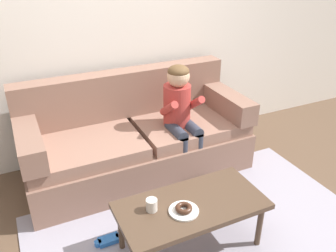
{
  "coord_description": "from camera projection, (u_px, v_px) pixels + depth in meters",
  "views": [
    {
      "loc": [
        -1.16,
        -2.03,
        2.07
      ],
      "look_at": [
        0.01,
        0.45,
        0.65
      ],
      "focal_mm": 37.68,
      "sensor_mm": 36.0,
      "label": 1
    }
  ],
  "objects": [
    {
      "name": "area_rug",
      "position": [
        204.0,
        234.0,
        2.82
      ],
      "size": [
        2.69,
        1.67,
        0.01
      ],
      "primitive_type": "cube",
      "color": "#9993A3",
      "rests_on": "ground"
    },
    {
      "name": "toy_controller",
      "position": [
        109.0,
        240.0,
        2.73
      ],
      "size": [
        0.23,
        0.09,
        0.05
      ],
      "rotation": [
        0.0,
        0.0,
        0.31
      ],
      "color": "blue",
      "rests_on": "ground"
    },
    {
      "name": "ground",
      "position": [
        189.0,
        215.0,
        3.02
      ],
      "size": [
        10.0,
        10.0,
        0.0
      ],
      "primitive_type": "plane",
      "color": "brown"
    },
    {
      "name": "coffee_table",
      "position": [
        191.0,
        208.0,
        2.54
      ],
      "size": [
        1.07,
        0.53,
        0.42
      ],
      "color": "#4C3828",
      "rests_on": "ground"
    },
    {
      "name": "person_child",
      "position": [
        181.0,
        111.0,
        3.32
      ],
      "size": [
        0.34,
        0.58,
        1.1
      ],
      "color": "#AD3833",
      "rests_on": "ground"
    },
    {
      "name": "donut",
      "position": [
        184.0,
        208.0,
        2.43
      ],
      "size": [
        0.15,
        0.15,
        0.04
      ],
      "primitive_type": "torus",
      "rotation": [
        0.0,
        0.0,
        2.79
      ],
      "color": "#422619",
      "rests_on": "plate"
    },
    {
      "name": "couch",
      "position": [
        136.0,
        140.0,
        3.49
      ],
      "size": [
        2.15,
        0.9,
        0.97
      ],
      "color": "#846051",
      "rests_on": "ground"
    },
    {
      "name": "plate",
      "position": [
        184.0,
        211.0,
        2.44
      ],
      "size": [
        0.21,
        0.21,
        0.01
      ],
      "primitive_type": "cylinder",
      "color": "white",
      "rests_on": "coffee_table"
    },
    {
      "name": "mug",
      "position": [
        152.0,
        205.0,
        2.44
      ],
      "size": [
        0.08,
        0.08,
        0.09
      ],
      "primitive_type": "cylinder",
      "color": "silver",
      "rests_on": "coffee_table"
    },
    {
      "name": "wall_back",
      "position": [
        126.0,
        20.0,
        3.5
      ],
      "size": [
        8.0,
        0.1,
        2.8
      ],
      "primitive_type": "cube",
      "color": "silver",
      "rests_on": "ground"
    }
  ]
}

